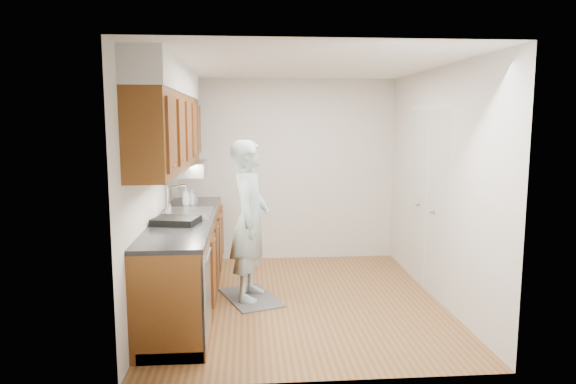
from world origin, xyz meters
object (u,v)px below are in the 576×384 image
object	(u,v)px
soap_bottle_a	(186,196)
steel_can	(195,199)
person	(250,210)
soap_bottle_c	(192,195)
dish_rack	(176,221)
soap_bottle_b	(191,196)

from	to	relation	value
soap_bottle_a	steel_can	bearing A→B (deg)	43.81
person	soap_bottle_a	bearing A→B (deg)	62.67
soap_bottle_c	person	bearing A→B (deg)	-49.97
steel_can	dish_rack	xyz separation A→B (m)	(-0.07, -1.18, -0.03)
person	soap_bottle_a	xyz separation A→B (m)	(-0.75, 0.62, 0.07)
soap_bottle_b	soap_bottle_c	world-z (taller)	soap_bottle_b
soap_bottle_a	steel_can	distance (m)	0.14
person	soap_bottle_b	size ratio (longest dim) A/B	9.87
person	soap_bottle_c	xyz separation A→B (m)	(-0.71, 0.84, 0.04)
soap_bottle_b	steel_can	bearing A→B (deg)	15.03
person	dish_rack	xyz separation A→B (m)	(-0.72, -0.47, -0.02)
soap_bottle_b	steel_can	xyz separation A→B (m)	(0.04, 0.01, -0.03)
person	soap_bottle_c	world-z (taller)	person
person	soap_bottle_b	xyz separation A→B (m)	(-0.69, 0.70, 0.05)
soap_bottle_c	dish_rack	bearing A→B (deg)	-90.52
soap_bottle_b	dish_rack	size ratio (longest dim) A/B	0.48
soap_bottle_b	steel_can	size ratio (longest dim) A/B	1.48
person	steel_can	distance (m)	0.97
soap_bottle_c	steel_can	distance (m)	0.14
person	steel_can	world-z (taller)	person
steel_can	soap_bottle_c	bearing A→B (deg)	113.01
person	steel_can	bearing A→B (deg)	54.77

